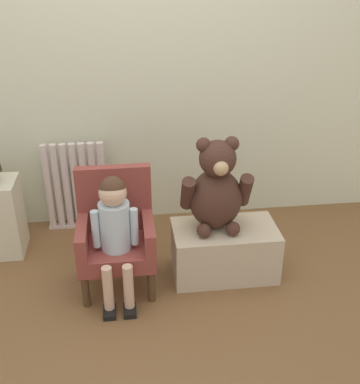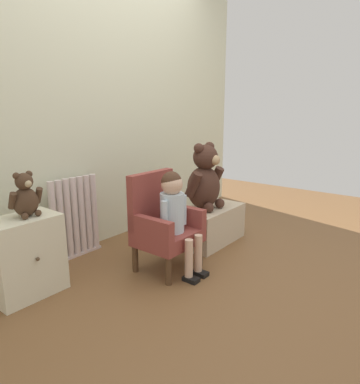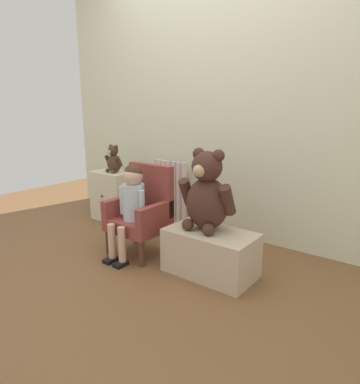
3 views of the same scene
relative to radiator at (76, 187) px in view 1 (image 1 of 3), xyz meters
The scene contains 7 objects.
ground_plane 1.27m from the radiator, 67.78° to the right, with size 6.00×6.00×0.00m, color brown.
back_wall 1.01m from the radiator, 15.01° to the left, with size 3.80×0.05×2.40m, color beige.
radiator is the anchor object (origin of this frame).
child_armchair 0.73m from the radiator, 67.81° to the right, with size 0.43×0.38×0.71m.
child_figure 0.85m from the radiator, 70.73° to the right, with size 0.25×0.35×0.73m.
low_bench 1.14m from the radiator, 35.95° to the right, with size 0.62×0.35×0.31m, color #C3AF90.
large_teddy_bear 1.10m from the radiator, 36.48° to the right, with size 0.41×0.29×0.56m.
Camera 1 is at (-0.12, -1.91, 1.80)m, focal length 45.00 mm.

